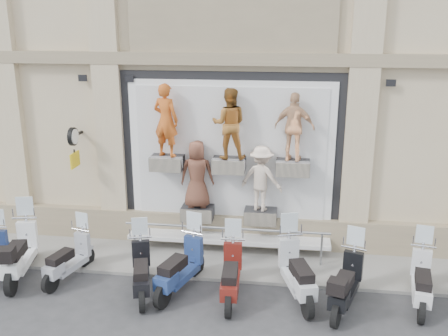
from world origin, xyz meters
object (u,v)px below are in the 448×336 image
Objects in this scene: clock_sign_bracket at (74,142)px; scooter_c at (68,251)px; scooter_b at (19,243)px; scooter_d at (141,262)px; scooter_f at (231,265)px; scooter_g at (297,262)px; scooter_e at (180,257)px; guard_rail at (226,245)px; scooter_i at (423,271)px; scooter_h at (347,274)px.

scooter_c is (0.45, -1.78, -2.09)m from clock_sign_bracket.
scooter_b is 1.14m from scooter_c.
scooter_f reaches higher than scooter_d.
scooter_f is at bearing 171.58° from scooter_g.
scooter_e is at bearing -1.37° from scooter_d.
guard_rail is 4.96× the size of clock_sign_bracket.
scooter_e is 1.06× the size of scooter_i.
scooter_d is (-1.61, -1.72, 0.30)m from guard_rail.
scooter_h reaches higher than scooter_d.
scooter_h is (3.51, -0.23, -0.02)m from scooter_e.
scooter_b is (-4.57, -1.38, 0.40)m from guard_rail.
scooter_e is at bearing -164.88° from scooter_h.
scooter_e is 1.14m from scooter_f.
scooter_b reaches higher than scooter_c.
scooter_e is at bearing 170.08° from scooter_f.
scooter_f is at bearing 9.60° from scooter_c.
scooter_h reaches higher than scooter_f.
scooter_h is at bearing -32.52° from guard_rail.
clock_sign_bracket reaches higher than scooter_d.
guard_rail is 2.38× the size of scooter_b.
scooter_b is 1.03× the size of scooter_g.
scooter_b reaches higher than scooter_g.
clock_sign_bracket is 0.54× the size of scooter_i.
scooter_g is at bearing -177.47° from scooter_h.
scooter_f is at bearing -78.67° from guard_rail.
guard_rail is at bearing 166.31° from scooter_h.
scooter_h is (2.37, -0.09, 0.01)m from scooter_f.
scooter_b is 8.84m from scooter_i.
scooter_c is (1.12, 0.07, -0.15)m from scooter_b.
guard_rail is 2.44× the size of scooter_g.
scooter_i is at bearing -17.59° from guard_rail.
scooter_i is (3.94, 0.28, -0.02)m from scooter_f.
scooter_d is (2.29, -2.18, -2.03)m from clock_sign_bracket.
scooter_f is at bearing -26.45° from clock_sign_bracket.
guard_rail is 2.67× the size of scooter_i.
scooter_c is 0.90× the size of scooter_h.
scooter_b is 4.91m from scooter_f.
clock_sign_bracket is 6.24m from scooter_g.
guard_rail is 2.37m from scooter_d.
scooter_e reaches higher than scooter_f.
guard_rail is 4.79m from scooter_b.
scooter_d is at bearing 168.10° from scooter_g.
scooter_g is (2.51, 0.06, 0.03)m from scooter_e.
clock_sign_bracket is at bearing 165.64° from scooter_e.
scooter_b is 2.98m from scooter_d.
guard_rail is 2.59× the size of scooter_h.
scooter_c is 0.93× the size of scooter_d.
scooter_b reaches higher than scooter_f.
scooter_d is at bearing -165.80° from scooter_i.
scooter_e is 1.04× the size of scooter_f.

